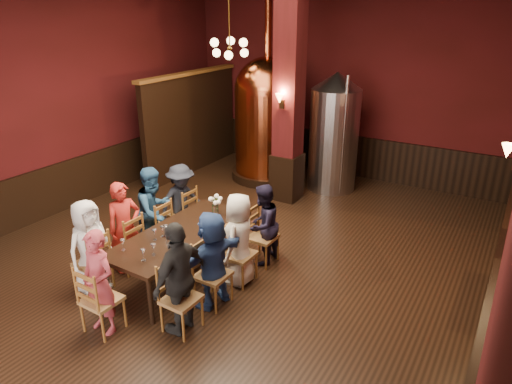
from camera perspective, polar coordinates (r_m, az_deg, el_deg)
The scene contains 37 objects.
room at distance 6.96m, azimuth -4.39°, elevation 8.25°, with size 10.00×10.02×4.50m.
wainscot_right at distance 6.46m, azimuth 26.93°, elevation -12.49°, with size 0.08×9.90×1.00m, color black.
wainscot_back at distance 11.68m, azimuth 10.13°, elevation 4.82°, with size 7.90×0.08×1.00m, color black.
wainscot_left at distance 10.21m, azimuth -22.53°, elevation 0.87°, with size 0.08×9.90×1.00m, color black.
column at distance 9.46m, azimuth 4.15°, elevation 11.97°, with size 0.58×0.58×4.50m, color #4B1013.
partition at distance 11.57m, azimuth -8.05°, elevation 8.39°, with size 0.22×3.50×2.40m, color black.
pendant_cluster at distance 10.20m, azimuth -3.31°, elevation 17.55°, with size 0.90×0.90×1.70m, color #A57226, non-canonical shape.
sconce_column at distance 9.21m, azimuth 3.26°, elevation 11.40°, with size 0.20×0.20×0.36m, color black, non-canonical shape.
dining_table at distance 7.05m, azimuth -9.37°, elevation -5.39°, with size 1.04×2.42×0.75m.
chair_0 at distance 7.14m, azimuth -19.80°, elevation -8.23°, with size 0.46×0.46×0.92m, color brown, non-canonical shape.
person_0 at distance 7.02m, azimuth -20.07°, elevation -6.43°, with size 0.70×0.45×1.43m, color white.
chair_1 at distance 7.50m, azimuth -15.86°, elevation -6.19°, with size 0.46×0.46×0.92m, color brown, non-canonical shape.
person_1 at distance 7.38m, azimuth -16.08°, elevation -4.28°, with size 0.54×0.35×1.48m, color #A8231C.
chair_2 at distance 7.90m, azimuth -12.37°, elevation -4.34°, with size 0.46×0.46×0.92m, color brown, non-canonical shape.
person_2 at distance 7.77m, azimuth -12.55°, elevation -2.33°, with size 0.74×0.37×1.53m, color navy.
chair_3 at distance 8.33m, azimuth -9.20°, elevation -2.63°, with size 0.46×0.46×0.92m, color brown, non-canonical shape.
person_3 at distance 8.24m, azimuth -9.29°, elevation -1.18°, with size 0.89×0.51×1.38m, color black.
chair_4 at distance 6.05m, azimuth -9.34°, elevation -13.04°, with size 0.46×0.46×0.92m, color brown, non-canonical shape.
person_4 at distance 5.88m, azimuth -9.53°, elevation -10.58°, with size 0.90×0.38×1.54m, color black.
chair_5 at distance 6.47m, azimuth -5.40°, elevation -10.24°, with size 0.46×0.46×0.92m, color brown, non-canonical shape.
person_5 at distance 6.34m, azimuth -5.48°, elevation -8.39°, with size 1.31×0.42×1.41m, color #2C4986.
chair_6 at distance 6.92m, azimuth -2.07°, elevation -7.80°, with size 0.46×0.46×0.92m, color brown, non-canonical shape.
person_6 at distance 6.80m, azimuth -2.10°, elevation -5.93°, with size 0.70×0.46×1.43m, color silver.
chair_7 at distance 7.42m, azimuth 0.84°, elevation -5.61°, with size 0.46×0.46×0.92m, color brown, non-canonical shape.
person_7 at distance 7.32m, azimuth 0.85°, elevation -4.12°, with size 0.66×0.32×1.35m, color black.
chair_8 at distance 6.28m, azimuth -18.74°, elevation -12.60°, with size 0.46×0.46×0.92m, color brown, non-canonical shape.
person_8 at distance 6.14m, azimuth -19.03°, elevation -10.68°, with size 0.52×0.34×1.42m, color #AB3944.
copper_kettle at distance 10.89m, azimuth 1.44°, elevation 9.29°, with size 2.00×2.00×4.09m.
steel_vessel at distance 10.36m, azimuth 9.73°, elevation 7.34°, with size 1.31×1.31×2.64m.
rose_vase at distance 7.36m, azimuth -5.13°, elevation -1.31°, with size 0.22×0.22×0.38m.
wine_glass_0 at distance 6.82m, azimuth -12.57°, elevation -5.26°, with size 0.07×0.07×0.17m, color white, non-canonical shape.
wine_glass_1 at distance 6.67m, azimuth -16.31°, elevation -6.35°, with size 0.07×0.07×0.17m, color white, non-canonical shape.
wine_glass_2 at distance 6.44m, azimuth -12.70°, elevation -7.02°, with size 0.07×0.07×0.17m, color white, non-canonical shape.
wine_glass_3 at distance 6.92m, azimuth -11.25°, elevation -4.73°, with size 0.07×0.07×0.17m, color white, non-canonical shape.
wine_glass_4 at distance 6.34m, azimuth -13.90°, elevation -7.64°, with size 0.07×0.07×0.17m, color white, non-canonical shape.
wine_glass_5 at distance 6.90m, azimuth -11.60°, elevation -4.84°, with size 0.07×0.07×0.17m, color white, non-canonical shape.
wine_glass_6 at distance 6.86m, azimuth -11.12°, elevation -4.97°, with size 0.07×0.07×0.17m, color white, non-canonical shape.
Camera 1 is at (3.94, -5.49, 3.92)m, focal length 32.00 mm.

